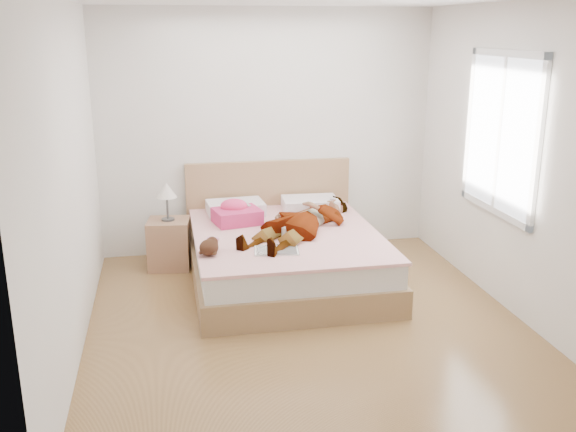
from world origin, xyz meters
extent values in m
plane|color=#4E3318|center=(0.00, 0.00, 0.00)|extent=(4.00, 4.00, 0.00)
imported|color=white|center=(0.19, 1.03, 0.63)|extent=(1.61, 1.72, 0.24)
ellipsoid|color=black|center=(-0.38, 1.48, 0.55)|extent=(0.53, 0.59, 0.07)
cube|color=silver|center=(-0.31, 1.43, 0.68)|extent=(0.09, 0.09, 0.05)
plane|color=silver|center=(0.00, 2.00, 1.30)|extent=(3.60, 0.00, 3.60)
plane|color=white|center=(0.00, -2.00, 1.30)|extent=(3.60, 0.00, 3.60)
plane|color=white|center=(-1.80, 0.00, 1.30)|extent=(0.00, 4.00, 4.00)
plane|color=white|center=(1.80, 0.00, 1.30)|extent=(0.00, 4.00, 4.00)
cube|color=white|center=(1.78, 0.30, 1.50)|extent=(0.02, 1.10, 1.30)
cube|color=silver|center=(1.78, -0.28, 1.50)|extent=(0.04, 0.06, 1.42)
cube|color=silver|center=(1.78, 0.88, 1.50)|extent=(0.04, 0.06, 1.42)
cube|color=silver|center=(1.78, 0.30, 0.82)|extent=(0.04, 1.22, 0.06)
cube|color=silver|center=(1.78, 0.30, 2.18)|extent=(0.04, 1.22, 0.06)
cube|color=silver|center=(1.77, 0.30, 1.50)|extent=(0.03, 0.04, 1.30)
cube|color=brown|center=(0.00, 0.95, 0.13)|extent=(1.78, 2.08, 0.26)
cube|color=silver|center=(0.00, 0.95, 0.37)|extent=(1.70, 2.00, 0.22)
cube|color=white|center=(0.00, 0.95, 0.49)|extent=(1.74, 2.04, 0.03)
cube|color=olive|center=(0.00, 1.96, 0.50)|extent=(1.80, 0.07, 1.00)
cube|color=white|center=(-0.40, 1.67, 0.57)|extent=(0.61, 0.44, 0.13)
cube|color=silver|center=(0.40, 1.67, 0.57)|extent=(0.60, 0.43, 0.13)
cube|color=#CE385D|center=(-0.42, 1.33, 0.58)|extent=(0.51, 0.44, 0.15)
ellipsoid|color=#FE456F|center=(-0.45, 1.39, 0.68)|extent=(0.30, 0.24, 0.13)
cube|color=white|center=(-0.18, 0.43, 0.52)|extent=(0.41, 0.30, 0.01)
cube|color=white|center=(-0.28, 0.45, 0.52)|extent=(0.22, 0.28, 0.02)
cube|color=#272727|center=(-0.09, 0.42, 0.52)|extent=(0.22, 0.28, 0.02)
cylinder|color=white|center=(-0.03, 0.79, 0.56)|extent=(0.11, 0.11, 0.10)
torus|color=white|center=(0.01, 0.78, 0.56)|extent=(0.07, 0.04, 0.07)
cylinder|color=black|center=(-0.03, 0.79, 0.60)|extent=(0.10, 0.10, 0.00)
ellipsoid|color=black|center=(-0.77, 0.44, 0.58)|extent=(0.22, 0.23, 0.14)
ellipsoid|color=beige|center=(-0.77, 0.43, 0.59)|extent=(0.12, 0.12, 0.07)
sphere|color=black|center=(-0.73, 0.54, 0.59)|extent=(0.10, 0.10, 0.10)
sphere|color=pink|center=(-0.76, 0.58, 0.61)|extent=(0.04, 0.04, 0.04)
sphere|color=pink|center=(-0.69, 0.56, 0.61)|extent=(0.04, 0.04, 0.04)
ellipsoid|color=black|center=(-0.84, 0.42, 0.55)|extent=(0.06, 0.07, 0.03)
ellipsoid|color=black|center=(-0.73, 0.38, 0.55)|extent=(0.06, 0.07, 0.03)
cube|color=#945F44|center=(-1.10, 1.57, 0.25)|extent=(0.46, 0.42, 0.51)
cylinder|color=#454545|center=(-1.10, 1.57, 0.52)|extent=(0.15, 0.15, 0.02)
cylinder|color=#4A4A4A|center=(-1.10, 1.57, 0.65)|extent=(0.03, 0.03, 0.26)
cone|color=silver|center=(-1.10, 1.57, 0.82)|extent=(0.23, 0.23, 0.15)
camera|label=1|loc=(-1.10, -4.77, 2.39)|focal=40.00mm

